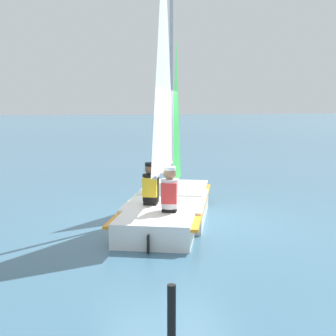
{
  "coord_description": "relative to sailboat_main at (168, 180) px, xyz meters",
  "views": [
    {
      "loc": [
        -2.91,
        -8.48,
        2.16
      ],
      "look_at": [
        0.0,
        0.0,
        1.0
      ],
      "focal_mm": 50.0,
      "sensor_mm": 36.0,
      "label": 1
    }
  ],
  "objects": [
    {
      "name": "sailboat_main",
      "position": [
        0.0,
        0.0,
        0.0
      ],
      "size": [
        3.2,
        4.44,
        5.39
      ],
      "rotation": [
        0.0,
        0.0,
        1.11
      ],
      "color": "white",
      "rests_on": "ground_plane"
    },
    {
      "name": "sailor_helm",
      "position": [
        -0.46,
        -0.38,
        -0.13
      ],
      "size": [
        0.4,
        0.42,
        1.16
      ],
      "rotation": [
        0.0,
        0.0,
        1.11
      ],
      "color": "black",
      "rests_on": "ground_plane"
    },
    {
      "name": "sailor_crew",
      "position": [
        -0.33,
        -1.05,
        -0.13
      ],
      "size": [
        0.4,
        0.42,
        1.16
      ],
      "rotation": [
        0.0,
        0.0,
        1.11
      ],
      "color": "black",
      "rests_on": "ground_plane"
    },
    {
      "name": "ground_plane",
      "position": [
        0.01,
        0.02,
        -0.77
      ],
      "size": [
        260.0,
        260.0,
        0.0
      ],
      "primitive_type": "plane",
      "color": "#38607A"
    }
  ]
}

